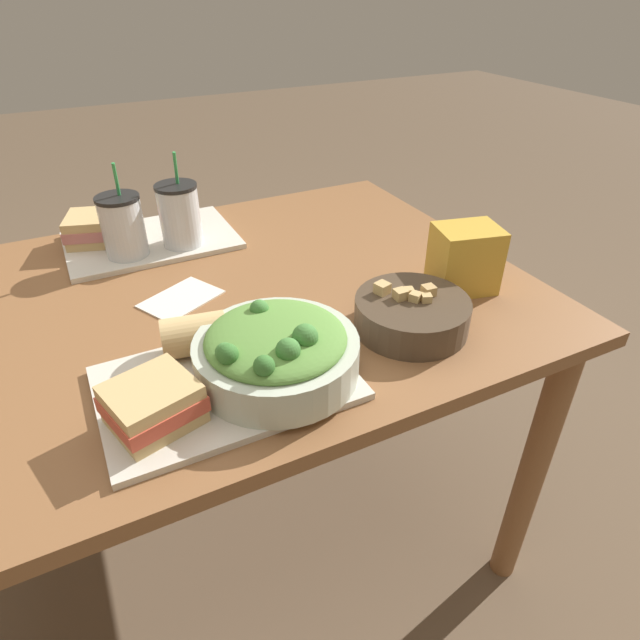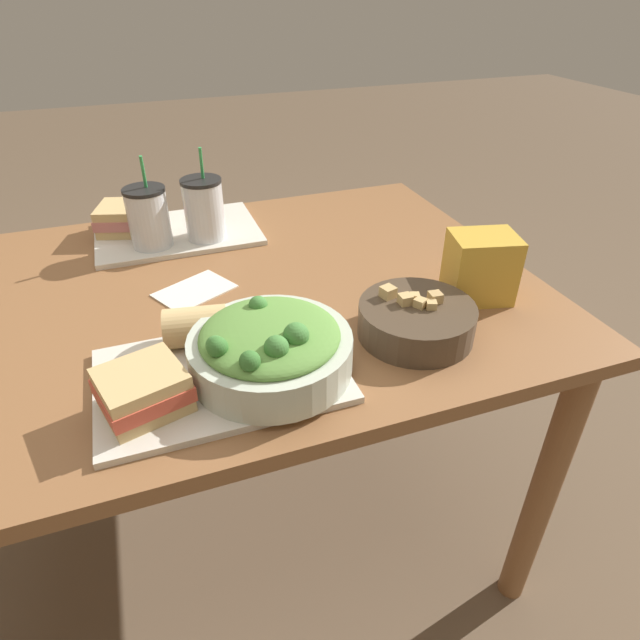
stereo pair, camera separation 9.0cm
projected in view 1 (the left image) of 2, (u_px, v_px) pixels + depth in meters
The scene contains 13 objects.
ground_plane at pixel (229, 539), 1.48m from camera, with size 12.00×12.00×0.00m, color brown.
dining_table at pixel (198, 343), 1.11m from camera, with size 1.36×0.92×0.77m.
tray_near at pixel (226, 383), 0.84m from camera, with size 0.38×0.26×0.01m.
tray_far at pixel (151, 240), 1.27m from camera, with size 0.38×0.26×0.01m.
salad_bowl at pixel (276, 350), 0.82m from camera, with size 0.26×0.26×0.11m.
soup_bowl at pixel (412, 313), 0.96m from camera, with size 0.21×0.21×0.08m.
sandwich_near at pixel (153, 404), 0.74m from camera, with size 0.14×0.14×0.06m.
baguette_near at pixel (196, 335), 0.88m from camera, with size 0.11×0.08×0.07m.
sandwich_far at pixel (96, 228), 1.24m from camera, with size 0.16×0.15×0.06m.
drink_cup_dark at pixel (123, 228), 1.16m from camera, with size 0.09×0.09×0.21m.
drink_cup_red at pixel (180, 217), 1.21m from camera, with size 0.09×0.09×0.21m.
chip_bag at pixel (465, 259), 1.06m from camera, with size 0.14×0.12×0.13m.
napkin_folded at pixel (181, 299), 1.06m from camera, with size 0.18×0.16×0.00m.
Camera 1 is at (-0.18, -0.92, 1.32)m, focal length 30.00 mm.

